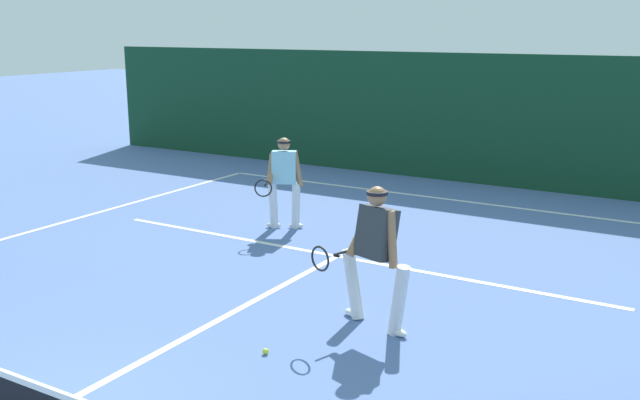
# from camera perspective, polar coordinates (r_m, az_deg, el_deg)

# --- Properties ---
(court_line_baseline_far) EXTENTS (10.29, 0.10, 0.01)m
(court_line_baseline_far) POSITION_cam_1_polar(r_m,az_deg,el_deg) (14.86, 9.70, 0.11)
(court_line_baseline_far) COLOR white
(court_line_baseline_far) RESTS_ON ground_plane
(court_line_service) EXTENTS (8.39, 0.10, 0.01)m
(court_line_service) POSITION_cam_1_polar(r_m,az_deg,el_deg) (11.03, 1.35, -4.43)
(court_line_service) COLOR white
(court_line_service) RESTS_ON ground_plane
(court_line_centre) EXTENTS (0.10, 6.40, 0.01)m
(court_line_centre) POSITION_cam_1_polar(r_m,az_deg,el_deg) (8.70, -8.53, -9.60)
(court_line_centre) COLOR white
(court_line_centre) RESTS_ON ground_plane
(player_near) EXTENTS (1.10, 0.83, 1.67)m
(player_near) POSITION_cam_1_polar(r_m,az_deg,el_deg) (8.26, 4.35, -3.98)
(player_near) COLOR silver
(player_near) RESTS_ON ground_plane
(player_far) EXTENTS (0.67, 0.93, 1.58)m
(player_far) POSITION_cam_1_polar(r_m,az_deg,el_deg) (12.35, -2.85, 1.65)
(player_far) COLOR silver
(player_far) RESTS_ON ground_plane
(tennis_ball) EXTENTS (0.07, 0.07, 0.07)m
(tennis_ball) POSITION_cam_1_polar(r_m,az_deg,el_deg) (7.89, -4.29, -11.77)
(tennis_ball) COLOR #D1E033
(tennis_ball) RESTS_ON ground_plane
(back_fence_windscreen) EXTENTS (20.90, 0.12, 2.84)m
(back_fence_windscreen) POSITION_cam_1_polar(r_m,az_deg,el_deg) (16.28, 12.21, 6.22)
(back_fence_windscreen) COLOR #133C25
(back_fence_windscreen) RESTS_ON ground_plane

